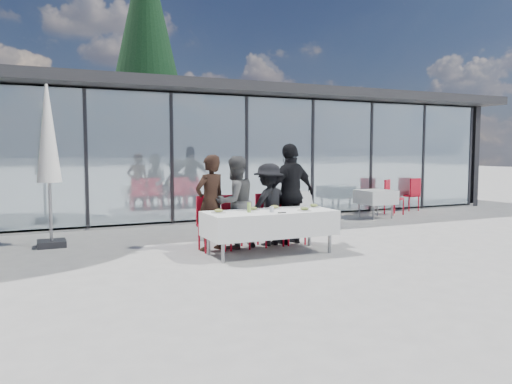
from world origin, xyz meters
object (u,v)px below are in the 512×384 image
lounger (309,209)px  diner_chair_d (290,215)px  diner_b (235,202)px  plate_c (275,208)px  diner_chair_a (210,220)px  spare_chair_a (391,195)px  plate_d (314,206)px  juice_bottle (249,207)px  spare_table_right (376,197)px  plate_extra (304,209)px  market_umbrella (48,143)px  diner_c (269,205)px  plate_b (253,209)px  diner_chair_c (269,217)px  folded_eyeglasses (282,213)px  conifer_tree (146,47)px  diner_a (210,203)px  dining_table (270,223)px  spare_chair_b (412,193)px  diner_d (291,194)px  plate_a (219,211)px  diner_chair_b (235,219)px

lounger → diner_chair_d: bearing=-126.8°
diner_b → plate_c: size_ratio=6.65×
diner_chair_a → spare_chair_a: (6.30, 2.68, 0.00)m
plate_d → juice_bottle: juice_bottle is taller
spare_chair_a → spare_table_right: bearing=-154.1°
plate_extra → market_umbrella: (-3.97, 2.50, 1.15)m
diner_c → plate_b: size_ratio=6.09×
diner_chair_c → folded_eyeglasses: bearing=-104.6°
spare_chair_a → plate_extra: bearing=-143.3°
conifer_tree → spare_table_right: bearing=-68.8°
juice_bottle → plate_extra: bearing=-11.8°
diner_a → lounger: size_ratio=1.29×
plate_b → dining_table: bearing=-34.4°
diner_chair_a → conifer_tree: bearing=82.6°
spare_table_right → diner_b: bearing=-155.3°
diner_c → plate_c: diner_c is taller
conifer_tree → folded_eyeglasses: bearing=-93.0°
diner_c → plate_c: 0.53m
plate_b → spare_chair_b: (6.86, 3.68, -0.24)m
juice_bottle → conifer_tree: 14.04m
diner_d → plate_a: size_ratio=7.57×
spare_chair_a → market_umbrella: 9.08m
conifer_tree → diner_b: bearing=-95.2°
plate_extra → diner_b: bearing=133.0°
diner_chair_c → diner_d: 0.63m
diner_chair_b → folded_eyeglasses: size_ratio=6.96×
diner_chair_d → plate_b: bearing=-151.1°
diner_c → juice_bottle: (-0.75, -0.77, 0.06)m
diner_d → plate_a: bearing=5.8°
diner_b → diner_chair_c: (0.69, 0.02, -0.31)m
plate_d → spare_chair_b: spare_chair_b is taller
diner_chair_a → diner_c: bearing=-1.2°
plate_extra → diner_d: bearing=74.9°
spare_chair_a → spare_chair_b: same height
diner_chair_b → diner_chair_d: bearing=0.0°
market_umbrella → lounger: bearing=11.3°
plate_b → diner_a: bearing=136.3°
diner_c → diner_chair_a: bearing=-17.2°
juice_bottle → spare_table_right: size_ratio=0.20×
diner_chair_b → market_umbrella: market_umbrella is taller
plate_b → folded_eyeglasses: plate_b is taller
plate_c → spare_chair_b: spare_chair_b is taller
diner_chair_b → juice_bottle: 0.85m
diner_c → plate_c: size_ratio=6.09×
diner_a → plate_a: diner_a is taller
diner_d → diner_chair_a: bearing=-15.1°
plate_b → spare_chair_a: spare_chair_a is taller
diner_a → diner_chair_c: bearing=161.7°
diner_a → diner_chair_c: size_ratio=1.76×
diner_chair_b → plate_a: size_ratio=3.83×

